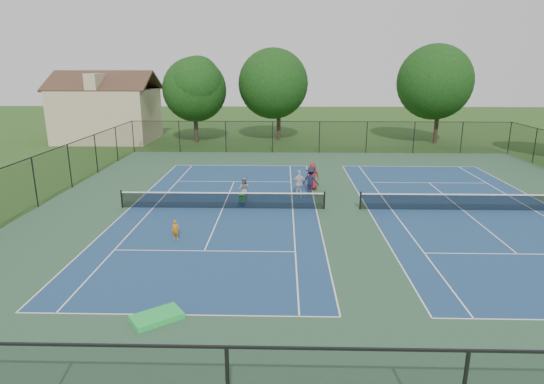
{
  "coord_description": "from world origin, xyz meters",
  "views": [
    {
      "loc": [
        -3.46,
        -25.39,
        8.07
      ],
      "look_at": [
        -4.07,
        -1.0,
        1.3
      ],
      "focal_mm": 30.0,
      "sensor_mm": 36.0,
      "label": 1
    }
  ],
  "objects_px": {
    "tree_back_d": "(441,78)",
    "ball_crate": "(242,204)",
    "bystander_b": "(311,180)",
    "tree_back_b": "(279,80)",
    "instructor": "(244,189)",
    "bystander_a": "(299,184)",
    "tree_back_a": "(194,86)",
    "bystander_c": "(313,176)",
    "child_player": "(176,230)",
    "clapboard_house": "(107,113)",
    "ball_hopper": "(241,198)"
  },
  "relations": [
    {
      "from": "bystander_b",
      "to": "clapboard_house",
      "type": "bearing_deg",
      "value": -19.17
    },
    {
      "from": "clapboard_house",
      "to": "ball_hopper",
      "type": "height_order",
      "value": "clapboard_house"
    },
    {
      "from": "clapboard_house",
      "to": "bystander_b",
      "type": "relative_size",
      "value": 6.12
    },
    {
      "from": "bystander_b",
      "to": "ball_crate",
      "type": "relative_size",
      "value": 4.61
    },
    {
      "from": "bystander_a",
      "to": "ball_crate",
      "type": "relative_size",
      "value": 4.61
    },
    {
      "from": "ball_crate",
      "to": "tree_back_b",
      "type": "bearing_deg",
      "value": 85.68
    },
    {
      "from": "tree_back_b",
      "to": "ball_hopper",
      "type": "relative_size",
      "value": 23.08
    },
    {
      "from": "tree_back_d",
      "to": "ball_hopper",
      "type": "height_order",
      "value": "tree_back_d"
    },
    {
      "from": "tree_back_d",
      "to": "clapboard_house",
      "type": "height_order",
      "value": "tree_back_d"
    },
    {
      "from": "ball_crate",
      "to": "ball_hopper",
      "type": "distance_m",
      "value": 0.36
    },
    {
      "from": "tree_back_a",
      "to": "bystander_c",
      "type": "relative_size",
      "value": 5.04
    },
    {
      "from": "tree_back_a",
      "to": "bystander_c",
      "type": "distance_m",
      "value": 23.26
    },
    {
      "from": "child_player",
      "to": "bystander_b",
      "type": "bearing_deg",
      "value": 52.14
    },
    {
      "from": "tree_back_a",
      "to": "tree_back_d",
      "type": "bearing_deg",
      "value": 0.0
    },
    {
      "from": "child_player",
      "to": "bystander_a",
      "type": "distance_m",
      "value": 9.71
    },
    {
      "from": "tree_back_a",
      "to": "bystander_a",
      "type": "height_order",
      "value": "tree_back_a"
    },
    {
      "from": "ball_crate",
      "to": "clapboard_house",
      "type": "bearing_deg",
      "value": 124.85
    },
    {
      "from": "tree_back_d",
      "to": "child_player",
      "type": "height_order",
      "value": "tree_back_d"
    },
    {
      "from": "tree_back_d",
      "to": "ball_crate",
      "type": "relative_size",
      "value": 27.1
    },
    {
      "from": "tree_back_d",
      "to": "tree_back_a",
      "type": "bearing_deg",
      "value": -180.0
    },
    {
      "from": "clapboard_house",
      "to": "ball_crate",
      "type": "bearing_deg",
      "value": -55.15
    },
    {
      "from": "bystander_b",
      "to": "ball_crate",
      "type": "xyz_separation_m",
      "value": [
        -4.28,
        -2.92,
        -0.74
      ]
    },
    {
      "from": "bystander_a",
      "to": "instructor",
      "type": "bearing_deg",
      "value": 11.63
    },
    {
      "from": "clapboard_house",
      "to": "ball_crate",
      "type": "height_order",
      "value": "clapboard_house"
    },
    {
      "from": "bystander_b",
      "to": "ball_hopper",
      "type": "height_order",
      "value": "bystander_b"
    },
    {
      "from": "bystander_a",
      "to": "tree_back_d",
      "type": "bearing_deg",
      "value": -129.67
    },
    {
      "from": "tree_back_a",
      "to": "ball_crate",
      "type": "height_order",
      "value": "tree_back_a"
    },
    {
      "from": "tree_back_a",
      "to": "bystander_b",
      "type": "relative_size",
      "value": 5.18
    },
    {
      "from": "instructor",
      "to": "bystander_b",
      "type": "distance_m",
      "value": 4.62
    },
    {
      "from": "bystander_c",
      "to": "clapboard_house",
      "type": "bearing_deg",
      "value": -36.91
    },
    {
      "from": "clapboard_house",
      "to": "ball_hopper",
      "type": "relative_size",
      "value": 24.86
    },
    {
      "from": "bystander_b",
      "to": "ball_hopper",
      "type": "bearing_deg",
      "value": 60.48
    },
    {
      "from": "child_player",
      "to": "bystander_a",
      "type": "height_order",
      "value": "bystander_a"
    },
    {
      "from": "child_player",
      "to": "tree_back_a",
      "type": "bearing_deg",
      "value": 100.37
    },
    {
      "from": "tree_back_a",
      "to": "ball_hopper",
      "type": "relative_size",
      "value": 21.07
    },
    {
      "from": "tree_back_d",
      "to": "ball_crate",
      "type": "xyz_separation_m",
      "value": [
        -18.93,
        -23.52,
        -6.68
      ]
    },
    {
      "from": "tree_back_a",
      "to": "bystander_a",
      "type": "bearing_deg",
      "value": -63.85
    },
    {
      "from": "tree_back_d",
      "to": "bystander_b",
      "type": "relative_size",
      "value": 5.87
    },
    {
      "from": "ball_crate",
      "to": "bystander_a",
      "type": "bearing_deg",
      "value": 29.76
    },
    {
      "from": "tree_back_b",
      "to": "bystander_a",
      "type": "height_order",
      "value": "tree_back_b"
    },
    {
      "from": "tree_back_a",
      "to": "instructor",
      "type": "distance_m",
      "value": 24.17
    },
    {
      "from": "bystander_a",
      "to": "tree_back_a",
      "type": "bearing_deg",
      "value": -67.87
    },
    {
      "from": "tree_back_a",
      "to": "tree_back_b",
      "type": "distance_m",
      "value": 9.24
    },
    {
      "from": "tree_back_a",
      "to": "bystander_c",
      "type": "xyz_separation_m",
      "value": [
        11.53,
        -19.53,
        -5.13
      ]
    },
    {
      "from": "tree_back_b",
      "to": "bystander_b",
      "type": "bearing_deg",
      "value": -84.07
    },
    {
      "from": "tree_back_a",
      "to": "child_player",
      "type": "relative_size",
      "value": 9.38
    },
    {
      "from": "bystander_c",
      "to": "ball_crate",
      "type": "distance_m",
      "value": 6.03
    },
    {
      "from": "bystander_c",
      "to": "child_player",
      "type": "bearing_deg",
      "value": 59.71
    },
    {
      "from": "ball_hopper",
      "to": "bystander_a",
      "type": "bearing_deg",
      "value": 29.76
    },
    {
      "from": "tree_back_b",
      "to": "bystander_c",
      "type": "height_order",
      "value": "tree_back_b"
    }
  ]
}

